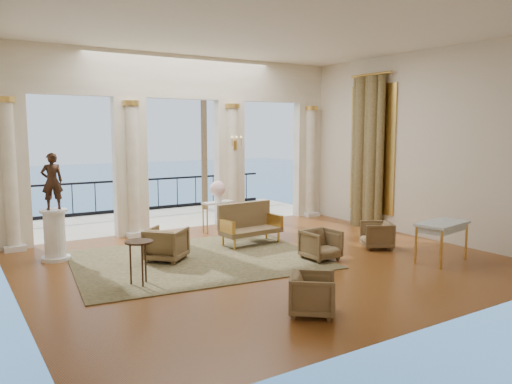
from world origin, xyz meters
TOP-DOWN VIEW (x-y plane):
  - floor at (0.00, 0.00)m, footprint 9.00×9.00m
  - room_walls at (0.00, -1.12)m, footprint 9.00×9.00m
  - arcade at (-0.00, 3.82)m, footprint 9.00×0.56m
  - terrace at (0.00, 5.80)m, footprint 10.00×3.60m
  - balustrade at (0.00, 7.40)m, footprint 9.00×0.06m
  - palm_tree at (2.00, 6.60)m, footprint 2.00×2.00m
  - curtain at (4.28, 1.50)m, footprint 0.33×1.40m
  - window_frame at (4.47, 1.50)m, footprint 0.04×1.60m
  - wall_sconce at (1.40, 3.51)m, footprint 0.30×0.11m
  - rug at (-1.08, 0.80)m, footprint 5.18×4.25m
  - armchair_a at (-1.00, -2.80)m, footprint 0.86×0.86m
  - armchair_b at (1.05, -0.52)m, footprint 0.68×0.64m
  - armchair_c at (2.73, -0.43)m, footprint 0.84×0.86m
  - armchair_d at (-1.62, 1.08)m, footprint 0.99×0.99m
  - settee at (0.54, 1.44)m, footprint 1.47×0.70m
  - game_table at (3.00, -1.91)m, footprint 1.26×0.84m
  - pedestal at (-3.50, 2.32)m, footprint 0.57×0.57m
  - statue at (-3.50, 2.32)m, footprint 0.41×0.27m
  - console_table at (0.60, 3.05)m, footprint 0.87×0.46m
  - urn at (0.60, 3.05)m, footprint 0.40×0.40m
  - side_table at (-2.62, -0.18)m, footprint 0.47×0.47m

SIDE VIEW (x-z plane):
  - terrace at x=0.00m, z-range -0.10..0.00m
  - floor at x=0.00m, z-range 0.00..0.00m
  - rug at x=-1.08m, z-range 0.00..0.02m
  - armchair_a at x=-1.00m, z-range 0.00..0.65m
  - armchair_c at x=2.73m, z-range 0.00..0.65m
  - armchair_b at x=1.05m, z-range 0.00..0.68m
  - armchair_d at x=-1.62m, z-range 0.00..0.74m
  - balustrade at x=0.00m, z-range -0.11..0.92m
  - settee at x=0.54m, z-range -0.01..0.94m
  - pedestal at x=-3.50m, z-range -0.02..1.02m
  - console_table at x=0.60m, z-range 0.26..1.05m
  - side_table at x=-2.62m, z-range 0.28..1.04m
  - game_table at x=3.00m, z-range 0.32..1.11m
  - urn at x=0.60m, z-range 0.82..1.36m
  - statue at x=-3.50m, z-range 1.04..2.17m
  - curtain at x=4.28m, z-range -0.03..4.06m
  - window_frame at x=4.47m, z-range 0.40..3.80m
  - wall_sconce at x=1.40m, z-range 2.06..2.40m
  - arcade at x=0.00m, z-range 0.33..4.83m
  - room_walls at x=0.00m, z-range -1.62..7.38m
  - palm_tree at x=2.00m, z-range 1.84..6.34m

